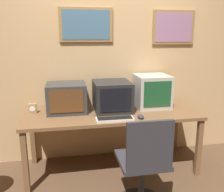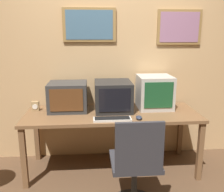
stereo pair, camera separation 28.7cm
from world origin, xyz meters
The scene contains 9 objects.
wall_back centered at (0.00, 1.24, 1.31)m, with size 8.00×0.08×2.60m.
desk centered at (0.00, 0.81, 0.65)m, with size 2.01×0.74×0.72m.
monitor_left centered at (-0.52, 0.96, 0.89)m, with size 0.45×0.41×0.34m.
monitor_center centered at (0.02, 0.92, 0.90)m, with size 0.43×0.47×0.35m.
monitor_right centered at (0.54, 0.97, 0.92)m, with size 0.41×0.41×0.40m.
keyboard_main centered at (-0.02, 0.54, 0.74)m, with size 0.41×0.14×0.03m.
mouse_near_keyboard centered at (0.27, 0.55, 0.74)m, with size 0.07×0.10×0.04m.
desk_clock centered at (-0.91, 0.96, 0.78)m, with size 0.09×0.05×0.11m.
office_chair centered at (0.15, 0.04, 0.41)m, with size 0.46×0.46×0.93m.
Camera 2 is at (-0.23, -1.97, 1.61)m, focal length 40.00 mm.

